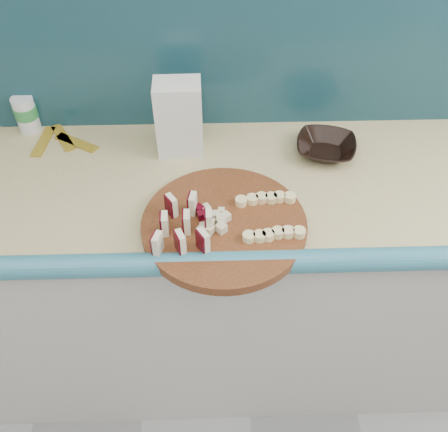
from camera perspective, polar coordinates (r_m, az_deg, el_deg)
name	(u,v)px	position (r m, az deg, el deg)	size (l,w,h in m)	color
kitchen_counter	(163,280)	(1.75, -6.98, -7.24)	(2.20, 0.63, 0.91)	beige
backsplash	(147,49)	(1.52, -8.77, 18.32)	(2.20, 0.02, 0.50)	teal
cutting_board	(224,225)	(1.27, 0.00, -1.05)	(0.42, 0.42, 0.03)	#49250F
apple_wedges	(183,225)	(1.21, -4.73, -1.02)	(0.14, 0.17, 0.06)	#F1EBC1
apple_chunks	(213,219)	(1.25, -1.21, -0.37)	(0.07, 0.07, 0.02)	beige
banana_slices	(269,216)	(1.26, 5.22, 0.03)	(0.17, 0.17, 0.02)	#FCE49A
brown_bowl	(326,148)	(1.52, 11.55, 7.67)	(0.17, 0.17, 0.04)	black
flour_bag	(179,118)	(1.46, -5.16, 11.09)	(0.13, 0.09, 0.23)	silver
canister	(26,113)	(1.68, -21.69, 10.83)	(0.07, 0.07, 0.11)	silver
banana_peel	(61,141)	(1.63, -18.13, 8.20)	(0.20, 0.17, 0.01)	gold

